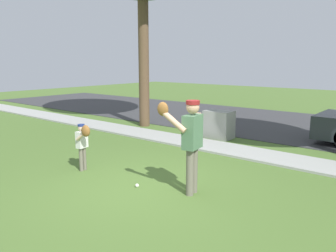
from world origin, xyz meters
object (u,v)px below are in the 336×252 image
at_px(person_child, 83,140).
at_px(utility_cabinet, 219,125).
at_px(person_adult, 190,137).
at_px(baseball, 137,185).

bearing_deg(person_child, utility_cabinet, 73.13).
bearing_deg(person_adult, baseball, 12.87).
bearing_deg(baseball, person_adult, 22.26).
relative_size(person_adult, baseball, 24.14).
height_order(person_adult, person_child, person_adult).
bearing_deg(person_child, baseball, -7.70).
distance_m(person_adult, person_child, 2.71).
xyz_separation_m(person_adult, baseball, (-1.00, -0.41, -1.08)).
relative_size(baseball, utility_cabinet, 0.08).
height_order(person_child, baseball, person_child).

